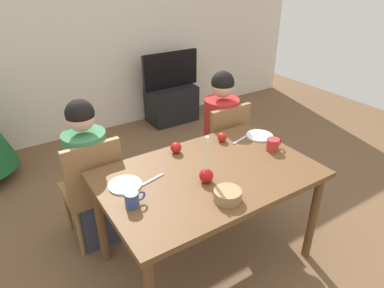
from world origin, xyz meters
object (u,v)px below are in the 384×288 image
object	(u,v)px
candle_centerpiece	(206,173)
plate_left	(125,185)
person_right_child	(220,137)
bowl_walnuts	(227,195)
chair_left	(93,186)
chair_right	(222,144)
tv_stand	(172,104)
apple_by_left_plate	(222,137)
plate_right	(260,136)
apple_near_candle	(176,148)
mug_left	(133,199)
dining_table	(208,183)
tv	(171,70)
mug_right	(273,145)
person_left_child	(90,177)

from	to	relation	value
candle_centerpiece	plate_left	distance (m)	0.50
person_right_child	bowl_walnuts	distance (m)	1.16
chair_left	chair_right	size ratio (longest dim) A/B	1.00
tv_stand	apple_by_left_plate	distance (m)	2.19
chair_left	bowl_walnuts	size ratio (longest dim) A/B	5.57
plate_right	apple_near_candle	world-z (taller)	apple_near_candle
person_right_child	plate_left	world-z (taller)	person_right_child
mug_left	apple_near_candle	bearing A→B (deg)	37.42
dining_table	tv	bearing A→B (deg)	65.93
bowl_walnuts	apple_near_candle	world-z (taller)	apple_near_candle
apple_near_candle	tv	bearing A→B (deg)	61.31
chair_right	apple_near_candle	bearing A→B (deg)	-157.17
apple_near_candle	chair_right	bearing A→B (deg)	22.83
apple_by_left_plate	tv	bearing A→B (deg)	70.92
person_right_child	mug_left	distance (m)	1.35
mug_right	bowl_walnuts	distance (m)	0.70
person_left_child	plate_left	world-z (taller)	person_left_child
plate_left	apple_near_candle	xyz separation A→B (m)	(0.47, 0.18, 0.03)
chair_right	tv_stand	bearing A→B (deg)	75.41
person_right_child	apple_near_candle	xyz separation A→B (m)	(-0.63, -0.30, 0.22)
plate_right	apple_near_candle	size ratio (longest dim) A/B	2.60
tv	mug_right	world-z (taller)	tv
mug_right	apple_near_candle	distance (m)	0.70
mug_left	apple_by_left_plate	world-z (taller)	mug_left
apple_by_left_plate	plate_left	bearing A→B (deg)	-170.48
dining_table	chair_right	bearing A→B (deg)	45.98
plate_left	apple_by_left_plate	distance (m)	0.86
dining_table	mug_left	distance (m)	0.57
person_left_child	person_right_child	bearing A→B (deg)	0.00
chair_right	bowl_walnuts	bearing A→B (deg)	-126.41
tv	mug_left	size ratio (longest dim) A/B	6.40
apple_by_left_plate	chair_left	bearing A→B (deg)	161.78
dining_table	plate_right	world-z (taller)	plate_right
chair_right	apple_by_left_plate	size ratio (longest dim) A/B	12.73
bowl_walnuts	dining_table	bearing A→B (deg)	75.45
mug_right	bowl_walnuts	bearing A→B (deg)	-155.96
tv	plate_left	bearing A→B (deg)	-125.74
tv	candle_centerpiece	bearing A→B (deg)	-114.86
dining_table	mug_right	distance (m)	0.58
candle_centerpiece	mug_left	size ratio (longest dim) A/B	2.54
chair_left	tv_stand	bearing A→B (deg)	46.15
person_right_child	mug_right	size ratio (longest dim) A/B	8.81
bowl_walnuts	apple_by_left_plate	world-z (taller)	apple_by_left_plate
tv	mug_right	xyz separation A→B (m)	(-0.47, -2.31, 0.08)
bowl_walnuts	plate_left	bearing A→B (deg)	134.40
dining_table	apple_by_left_plate	bearing A→B (deg)	41.80
person_left_child	apple_near_candle	distance (m)	0.67
person_left_child	person_right_child	distance (m)	1.19
chair_right	person_right_child	bearing A→B (deg)	90.00
mug_right	plate_left	bearing A→B (deg)	171.32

